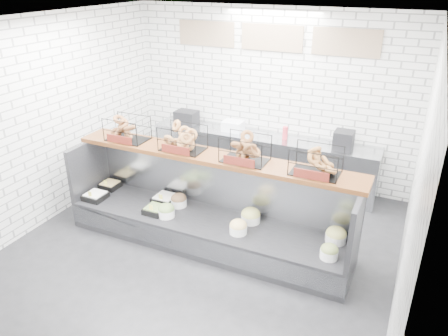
% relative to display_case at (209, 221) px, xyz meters
% --- Properties ---
extents(ground, '(5.50, 5.50, 0.00)m').
position_rel_display_case_xyz_m(ground, '(-0.01, -0.35, -0.32)').
color(ground, black).
rests_on(ground, ground).
extents(room_shell, '(5.02, 5.51, 3.01)m').
position_rel_display_case_xyz_m(room_shell, '(-0.01, 0.25, 1.73)').
color(room_shell, white).
rests_on(room_shell, ground).
extents(display_case, '(4.00, 0.90, 1.20)m').
position_rel_display_case_xyz_m(display_case, '(0.00, 0.00, 0.00)').
color(display_case, black).
rests_on(display_case, ground).
extents(bagel_shelf, '(4.10, 0.50, 0.40)m').
position_rel_display_case_xyz_m(bagel_shelf, '(-0.00, 0.17, 1.06)').
color(bagel_shelf, '#40200D').
rests_on(bagel_shelf, display_case).
extents(prep_counter, '(4.00, 0.60, 1.20)m').
position_rel_display_case_xyz_m(prep_counter, '(-0.01, 2.08, 0.14)').
color(prep_counter, '#93969B').
rests_on(prep_counter, ground).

